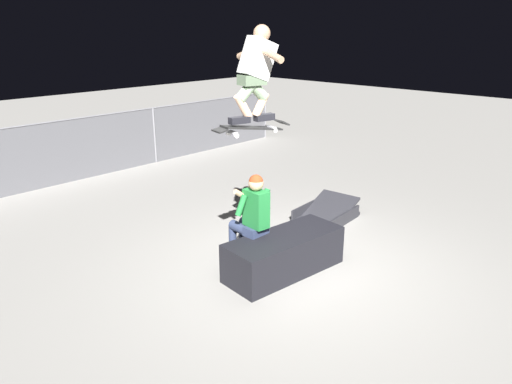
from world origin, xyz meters
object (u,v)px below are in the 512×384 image
(ledge_box_main, at_px, (284,254))
(skateboard, at_px, (252,128))
(skater_airborne, at_px, (256,70))
(person_sitting_on_ledge, at_px, (251,216))
(kicker_ramp, at_px, (325,216))

(ledge_box_main, bearing_deg, skateboard, 147.79)
(ledge_box_main, xyz_separation_m, skater_airborne, (-0.32, 0.22, 2.43))
(ledge_box_main, height_order, skater_airborne, skater_airborne)
(ledge_box_main, distance_m, skater_airborne, 2.46)
(person_sitting_on_ledge, xyz_separation_m, kicker_ramp, (2.17, 0.29, -0.70))
(ledge_box_main, bearing_deg, kicker_ramp, 19.99)
(kicker_ramp, bearing_deg, ledge_box_main, -160.01)
(ledge_box_main, bearing_deg, skater_airborne, 144.99)
(skateboard, bearing_deg, person_sitting_on_ledge, 49.11)
(ledge_box_main, distance_m, skateboard, 1.80)
(person_sitting_on_ledge, xyz_separation_m, skater_airborne, (-0.10, -0.19, 1.93))
(kicker_ramp, bearing_deg, skateboard, -168.49)
(person_sitting_on_ledge, xyz_separation_m, skateboard, (-0.16, -0.18, 1.24))
(skater_airborne, xyz_separation_m, kicker_ramp, (2.27, 0.49, -2.63))
(person_sitting_on_ledge, bearing_deg, skateboard, -130.89)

